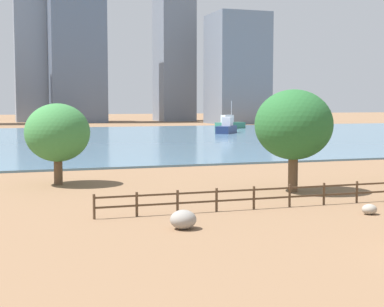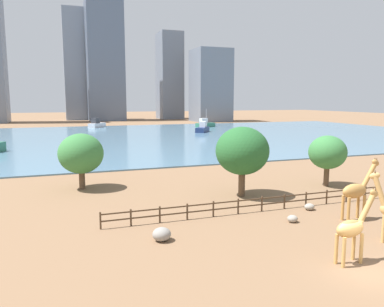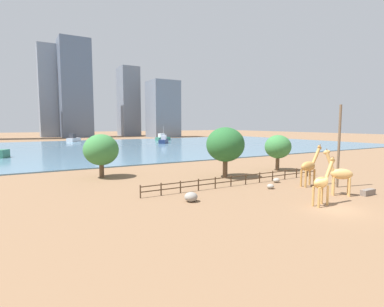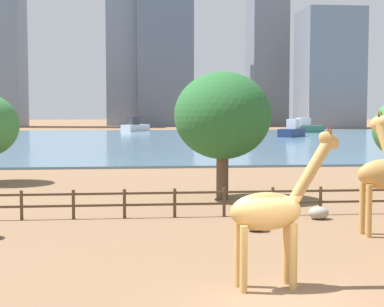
% 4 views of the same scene
% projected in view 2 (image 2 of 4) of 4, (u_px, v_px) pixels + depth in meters
% --- Properties ---
extents(ground_plane, '(400.00, 400.00, 0.00)m').
position_uv_depth(ground_plane, '(124.00, 137.00, 95.08)').
color(ground_plane, brown).
extents(harbor_water, '(180.00, 86.00, 0.20)m').
position_uv_depth(harbor_water, '(126.00, 138.00, 92.27)').
color(harbor_water, slate).
rests_on(harbor_water, ground).
extents(giraffe_tall, '(3.53, 0.94, 4.92)m').
position_uv_depth(giraffe_tall, '(356.00, 191.00, 29.23)').
color(giraffe_tall, '#C18C47').
rests_on(giraffe_tall, ground).
extents(giraffe_young, '(3.18, 0.97, 4.38)m').
position_uv_depth(giraffe_young, '(352.00, 228.00, 21.48)').
color(giraffe_young, tan).
rests_on(giraffe_young, ground).
extents(boulder_near_fence, '(0.90, 0.75, 0.57)m').
position_uv_depth(boulder_near_fence, '(309.00, 207.00, 32.15)').
color(boulder_near_fence, gray).
rests_on(boulder_near_fence, ground).
extents(boulder_by_pole, '(0.82, 0.75, 0.56)m').
position_uv_depth(boulder_by_pole, '(293.00, 219.00, 28.94)').
color(boulder_by_pole, gray).
rests_on(boulder_by_pole, ground).
extents(boulder_small, '(1.26, 1.22, 0.91)m').
position_uv_depth(boulder_small, '(162.00, 234.00, 25.10)').
color(boulder_small, gray).
rests_on(boulder_small, ground).
extents(enclosure_fence, '(26.12, 0.14, 1.30)m').
position_uv_depth(enclosure_fence, '(254.00, 203.00, 31.51)').
color(enclosure_fence, '#4C3826').
rests_on(enclosure_fence, ground).
extents(tree_left_large, '(4.69, 4.69, 5.91)m').
position_uv_depth(tree_left_large, '(81.00, 154.00, 39.26)').
color(tree_left_large, brown).
rests_on(tree_left_large, ground).
extents(tree_center_broad, '(5.19, 5.19, 6.84)m').
position_uv_depth(tree_center_broad, '(242.00, 151.00, 36.17)').
color(tree_center_broad, brown).
rests_on(tree_center_broad, ground).
extents(tree_right_tall, '(4.06, 4.06, 5.57)m').
position_uv_depth(tree_right_tall, '(328.00, 153.00, 40.62)').
color(tree_right_tall, brown).
rests_on(tree_right_tall, ground).
extents(boat_sailboat, '(6.03, 7.02, 3.02)m').
position_uv_depth(boat_sailboat, '(203.00, 128.00, 107.18)').
color(boat_sailboat, navy).
rests_on(boat_sailboat, harbor_water).
extents(boat_tug, '(6.32, 7.31, 3.16)m').
position_uv_depth(boat_tug, '(97.00, 124.00, 124.72)').
color(boat_tug, silver).
rests_on(boat_tug, harbor_water).
extents(boat_barge, '(7.22, 4.36, 6.12)m').
position_uv_depth(boat_barge, '(205.00, 124.00, 126.57)').
color(boat_barge, '#337259').
rests_on(boat_barge, harbor_water).
extents(skyline_block_central, '(15.70, 15.67, 52.33)m').
position_uv_depth(skyline_block_central, '(105.00, 62.00, 166.90)').
color(skyline_block_central, slate).
rests_on(skyline_block_central, ground).
extents(skyline_tower_glass, '(14.96, 14.89, 30.65)m').
position_uv_depth(skyline_tower_glass, '(211.00, 86.00, 161.39)').
color(skyline_tower_glass, slate).
rests_on(skyline_tower_glass, ground).
extents(skyline_block_left, '(9.60, 10.41, 50.40)m').
position_uv_depth(skyline_block_left, '(75.00, 65.00, 172.90)').
color(skyline_block_left, gray).
rests_on(skyline_block_left, ground).
extents(skyline_block_right, '(10.67, 14.02, 41.35)m').
position_uv_depth(skyline_block_right, '(170.00, 76.00, 182.81)').
color(skyline_block_right, slate).
rests_on(skyline_block_right, ground).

